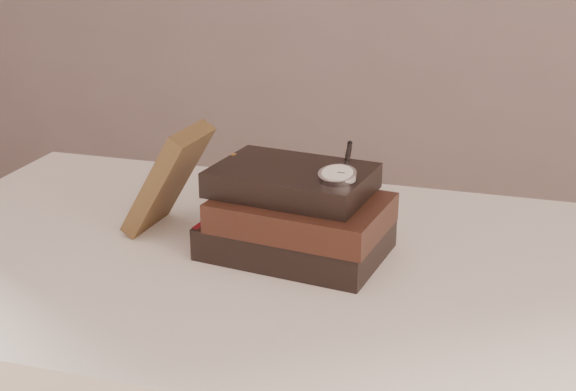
% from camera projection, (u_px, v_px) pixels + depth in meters
% --- Properties ---
extents(table, '(1.00, 0.60, 0.75)m').
position_uv_depth(table, '(273.00, 321.00, 1.00)').
color(table, silver).
rests_on(table, ground).
extents(book_stack, '(0.23, 0.18, 0.11)m').
position_uv_depth(book_stack, '(297.00, 215.00, 0.96)').
color(book_stack, black).
rests_on(book_stack, table).
extents(journal, '(0.10, 0.10, 0.14)m').
position_uv_depth(journal, '(168.00, 179.00, 1.02)').
color(journal, '#3D2B17').
rests_on(journal, table).
extents(pocket_watch, '(0.05, 0.15, 0.02)m').
position_uv_depth(pocket_watch, '(339.00, 173.00, 0.91)').
color(pocket_watch, silver).
rests_on(pocket_watch, book_stack).
extents(eyeglasses, '(0.10, 0.12, 0.04)m').
position_uv_depth(eyeglasses, '(266.00, 180.00, 1.04)').
color(eyeglasses, silver).
rests_on(eyeglasses, book_stack).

